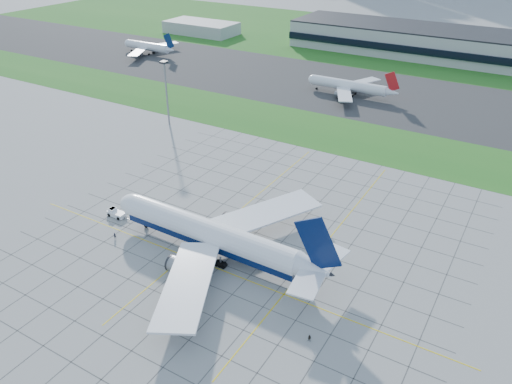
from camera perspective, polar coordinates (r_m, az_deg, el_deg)
ground at (r=123.46m, az=-3.83°, el=-8.25°), size 1400.00×1400.00×0.00m
grass_median at (r=194.02m, az=11.32°, el=6.03°), size 700.00×35.00×0.04m
asphalt_taxiway at (r=243.54m, az=15.99°, el=10.33°), size 700.00×75.00×0.04m
grass_far at (r=347.56m, az=21.37°, el=15.05°), size 700.00×145.00×0.04m
apron_markings at (r=130.68m, az=-0.93°, el=-5.76°), size 120.00×130.00×0.03m
service_block at (r=368.67m, az=-6.26°, el=18.17°), size 50.00×25.00×8.00m
light_mast at (r=201.18m, az=-10.26°, el=11.91°), size 2.50×2.50×25.60m
airliner at (r=124.17m, az=-5.09°, el=-4.90°), size 64.39×65.27×20.27m
pushback_tug at (r=146.31m, az=-15.72°, el=-2.33°), size 7.97×2.87×2.21m
crew_near at (r=136.67m, az=-15.82°, el=-4.84°), size 0.75×0.76×1.78m
crew_far at (r=104.54m, az=6.13°, el=-16.29°), size 0.88×0.74×1.62m
distant_jet_0 at (r=317.21m, az=-12.22°, el=15.95°), size 35.78×42.66×14.08m
distant_jet_1 at (r=240.70m, az=10.65°, el=11.86°), size 41.77×42.66×14.08m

